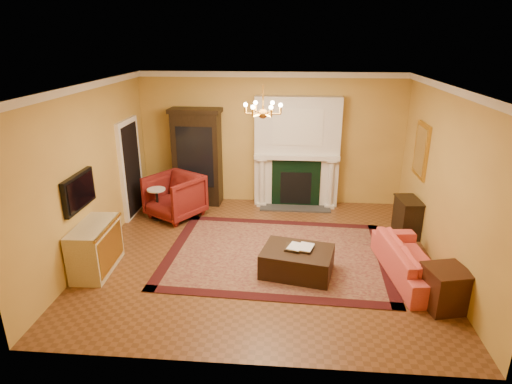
# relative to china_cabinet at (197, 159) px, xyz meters

# --- Properties ---
(floor) EXTENTS (6.00, 5.50, 0.02)m
(floor) POSITION_rel_china_cabinet_xyz_m (1.67, -2.49, -1.07)
(floor) COLOR brown
(floor) RESTS_ON ground
(ceiling) EXTENTS (6.00, 5.50, 0.02)m
(ceiling) POSITION_rel_china_cabinet_xyz_m (1.67, -2.49, 1.95)
(ceiling) COLOR white
(ceiling) RESTS_ON wall_back
(wall_back) EXTENTS (6.00, 0.02, 3.00)m
(wall_back) POSITION_rel_china_cabinet_xyz_m (1.67, 0.27, 0.44)
(wall_back) COLOR gold
(wall_back) RESTS_ON floor
(wall_front) EXTENTS (6.00, 0.02, 3.00)m
(wall_front) POSITION_rel_china_cabinet_xyz_m (1.67, -5.25, 0.44)
(wall_front) COLOR gold
(wall_front) RESTS_ON floor
(wall_left) EXTENTS (0.02, 5.50, 3.00)m
(wall_left) POSITION_rel_china_cabinet_xyz_m (-1.34, -2.49, 0.44)
(wall_left) COLOR gold
(wall_left) RESTS_ON floor
(wall_right) EXTENTS (0.02, 5.50, 3.00)m
(wall_right) POSITION_rel_china_cabinet_xyz_m (4.68, -2.49, 0.44)
(wall_right) COLOR gold
(wall_right) RESTS_ON floor
(fireplace) EXTENTS (1.90, 0.70, 2.50)m
(fireplace) POSITION_rel_china_cabinet_xyz_m (2.27, 0.08, 0.13)
(fireplace) COLOR silver
(fireplace) RESTS_ON wall_back
(crown_molding) EXTENTS (6.00, 5.50, 0.12)m
(crown_molding) POSITION_rel_china_cabinet_xyz_m (1.67, -1.53, 1.88)
(crown_molding) COLOR silver
(crown_molding) RESTS_ON ceiling
(doorway) EXTENTS (0.08, 1.05, 2.10)m
(doorway) POSITION_rel_china_cabinet_xyz_m (-1.28, -0.79, -0.02)
(doorway) COLOR white
(doorway) RESTS_ON wall_left
(tv_panel) EXTENTS (0.09, 0.95, 0.58)m
(tv_panel) POSITION_rel_china_cabinet_xyz_m (-1.27, -3.09, 0.29)
(tv_panel) COLOR black
(tv_panel) RESTS_ON wall_left
(gilt_mirror) EXTENTS (0.06, 0.76, 1.05)m
(gilt_mirror) POSITION_rel_china_cabinet_xyz_m (4.64, -1.09, 0.59)
(gilt_mirror) COLOR gold
(gilt_mirror) RESTS_ON wall_right
(chandelier) EXTENTS (0.63, 0.55, 0.53)m
(chandelier) POSITION_rel_china_cabinet_xyz_m (1.67, -2.49, 1.55)
(chandelier) COLOR #C18835
(chandelier) RESTS_ON ceiling
(oriental_rug) EXTENTS (4.08, 3.14, 0.02)m
(oriental_rug) POSITION_rel_china_cabinet_xyz_m (1.94, -2.44, -1.05)
(oriental_rug) COLOR #400D17
(oriental_rug) RESTS_ON floor
(china_cabinet) EXTENTS (1.08, 0.53, 2.13)m
(china_cabinet) POSITION_rel_china_cabinet_xyz_m (0.00, 0.00, 0.00)
(china_cabinet) COLOR black
(china_cabinet) RESTS_ON floor
(wingback_armchair) EXTENTS (1.36, 1.34, 1.04)m
(wingback_armchair) POSITION_rel_china_cabinet_xyz_m (-0.33, -0.89, -0.54)
(wingback_armchair) COLOR maroon
(wingback_armchair) RESTS_ON floor
(pedestal_table) EXTENTS (0.39, 0.39, 0.69)m
(pedestal_table) POSITION_rel_china_cabinet_xyz_m (-0.68, -1.05, -0.66)
(pedestal_table) COLOR black
(pedestal_table) RESTS_ON floor
(commode) EXTENTS (0.57, 1.13, 0.82)m
(commode) POSITION_rel_china_cabinet_xyz_m (-1.06, -3.23, -0.65)
(commode) COLOR beige
(commode) RESTS_ON floor
(coral_sofa) EXTENTS (0.80, 1.99, 0.76)m
(coral_sofa) POSITION_rel_china_cabinet_xyz_m (4.15, -2.99, -0.68)
(coral_sofa) COLOR #DF5146
(coral_sofa) RESTS_ON floor
(end_table) EXTENTS (0.63, 0.63, 0.60)m
(end_table) POSITION_rel_china_cabinet_xyz_m (4.39, -3.86, -0.76)
(end_table) COLOR black
(end_table) RESTS_ON floor
(console_table) EXTENTS (0.43, 0.68, 0.72)m
(console_table) POSITION_rel_china_cabinet_xyz_m (4.45, -1.40, -0.70)
(console_table) COLOR black
(console_table) RESTS_ON floor
(leather_ottoman) EXTENTS (1.27, 1.03, 0.42)m
(leather_ottoman) POSITION_rel_china_cabinet_xyz_m (2.29, -3.07, -0.84)
(leather_ottoman) COLOR black
(leather_ottoman) RESTS_ON oriental_rug
(ottoman_tray) EXTENTS (0.43, 0.36, 0.03)m
(ottoman_tray) POSITION_rel_china_cabinet_xyz_m (2.29, -3.02, -0.61)
(ottoman_tray) COLOR black
(ottoman_tray) RESTS_ON leather_ottoman
(book_a) EXTENTS (0.22, 0.10, 0.30)m
(book_a) POSITION_rel_china_cabinet_xyz_m (2.15, -3.01, -0.45)
(book_a) COLOR gray
(book_a) RESTS_ON ottoman_tray
(book_b) EXTENTS (0.23, 0.09, 0.32)m
(book_b) POSITION_rel_china_cabinet_xyz_m (2.31, -3.01, -0.44)
(book_b) COLOR gray
(book_b) RESTS_ON ottoman_tray
(topiary_left) EXTENTS (0.15, 0.15, 0.41)m
(topiary_left) POSITION_rel_china_cabinet_xyz_m (1.76, 0.04, 0.39)
(topiary_left) COLOR gray
(topiary_left) RESTS_ON fireplace
(topiary_right) EXTENTS (0.14, 0.14, 0.39)m
(topiary_right) POSITION_rel_china_cabinet_xyz_m (2.84, 0.04, 0.38)
(topiary_right) COLOR gray
(topiary_right) RESTS_ON fireplace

